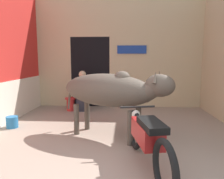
# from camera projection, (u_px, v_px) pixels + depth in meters

# --- Properties ---
(wall_back_with_doorway) EXTENTS (5.29, 0.93, 3.62)m
(wall_back_with_doorway) POSITION_uv_depth(u_px,v_px,m) (108.00, 59.00, 7.28)
(wall_back_with_doorway) COLOR #C6B289
(wall_back_with_doorway) RESTS_ON ground_plane
(cow) EXTENTS (2.32, 1.46, 1.37)m
(cow) POSITION_uv_depth(u_px,v_px,m) (111.00, 90.00, 4.25)
(cow) COLOR #4C4238
(cow) RESTS_ON ground_plane
(motorcycle_near) EXTENTS (0.63, 2.05, 0.79)m
(motorcycle_near) POSITION_uv_depth(u_px,v_px,m) (147.00, 137.00, 3.10)
(motorcycle_near) COLOR black
(motorcycle_near) RESTS_ON ground_plane
(shopkeeper_seated) EXTENTS (0.43, 0.34, 1.21)m
(shopkeeper_seated) POSITION_uv_depth(u_px,v_px,m) (82.00, 90.00, 6.58)
(shopkeeper_seated) COLOR #282833
(shopkeeper_seated) RESTS_ON ground_plane
(plastic_stool) EXTENTS (0.33, 0.33, 0.40)m
(plastic_stool) POSITION_uv_depth(u_px,v_px,m) (71.00, 104.00, 6.60)
(plastic_stool) COLOR red
(plastic_stool) RESTS_ON ground_plane
(bucket) EXTENTS (0.26, 0.26, 0.26)m
(bucket) POSITION_uv_depth(u_px,v_px,m) (12.00, 122.00, 4.98)
(bucket) COLOR #23669E
(bucket) RESTS_ON ground_plane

